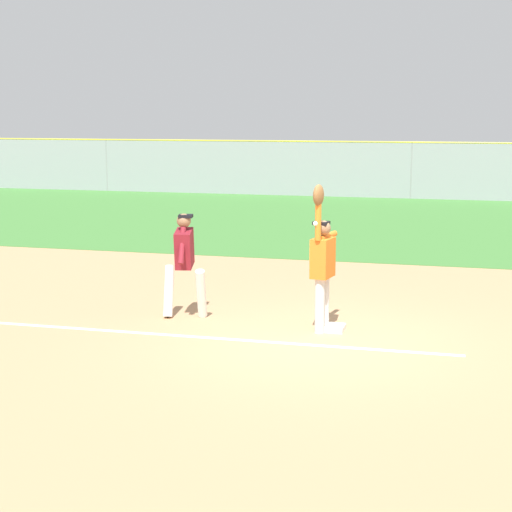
# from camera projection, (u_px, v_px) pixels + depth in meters

# --- Properties ---
(ground_plane) EXTENTS (69.26, 69.26, 0.00)m
(ground_plane) POSITION_uv_depth(u_px,v_px,m) (318.00, 341.00, 11.76)
(ground_plane) COLOR tan
(outfield_grass) EXTENTS (51.66, 14.20, 0.01)m
(outfield_grass) POSITION_uv_depth(u_px,v_px,m) (395.00, 222.00, 24.65)
(outfield_grass) COLOR #3D7533
(outfield_grass) RESTS_ON ground_plane
(chalk_foul_line) EXTENTS (12.00, 0.17, 0.01)m
(chalk_foul_line) POSITION_uv_depth(u_px,v_px,m) (69.00, 328.00, 12.48)
(chalk_foul_line) COLOR white
(chalk_foul_line) RESTS_ON ground_plane
(first_base) EXTENTS (0.39, 0.39, 0.08)m
(first_base) POSITION_uv_depth(u_px,v_px,m) (332.00, 328.00, 12.34)
(first_base) COLOR white
(first_base) RESTS_ON ground_plane
(fielder) EXTENTS (0.34, 0.90, 2.28)m
(fielder) POSITION_uv_depth(u_px,v_px,m) (322.00, 260.00, 12.08)
(fielder) COLOR silver
(fielder) RESTS_ON ground_plane
(runner) EXTENTS (0.81, 0.84, 1.72)m
(runner) POSITION_uv_depth(u_px,v_px,m) (184.00, 258.00, 12.94)
(runner) COLOR white
(runner) RESTS_ON ground_plane
(baseball) EXTENTS (0.07, 0.07, 0.07)m
(baseball) POSITION_uv_depth(u_px,v_px,m) (316.00, 224.00, 11.78)
(baseball) COLOR white
(outfield_fence) EXTENTS (51.74, 0.08, 2.23)m
(outfield_fence) POSITION_uv_depth(u_px,v_px,m) (411.00, 170.00, 31.22)
(outfield_fence) COLOR #93999E
(outfield_fence) RESTS_ON ground_plane
(parked_car_green) EXTENTS (4.58, 2.49, 1.25)m
(parked_car_green) POSITION_uv_depth(u_px,v_px,m) (216.00, 171.00, 37.14)
(parked_car_green) COLOR #1E6B33
(parked_car_green) RESTS_ON ground_plane
(parked_car_tan) EXTENTS (4.48, 2.28, 1.25)m
(parked_car_tan) POSITION_uv_depth(u_px,v_px,m) (328.00, 172.00, 36.13)
(parked_car_tan) COLOR tan
(parked_car_tan) RESTS_ON ground_plane
(parked_car_white) EXTENTS (4.40, 2.13, 1.25)m
(parked_car_white) POSITION_uv_depth(u_px,v_px,m) (456.00, 175.00, 34.84)
(parked_car_white) COLOR white
(parked_car_white) RESTS_ON ground_plane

